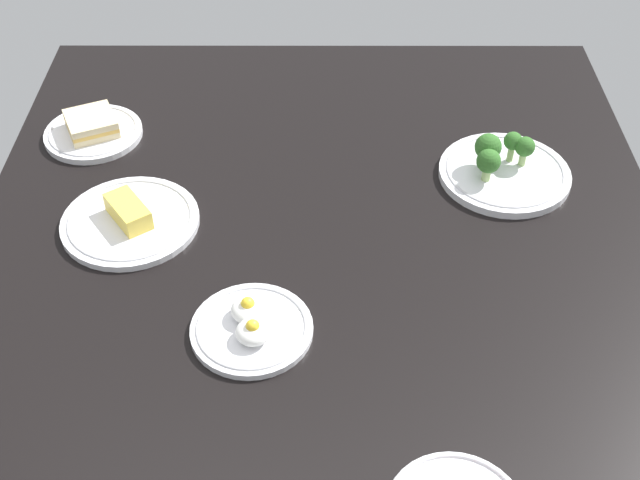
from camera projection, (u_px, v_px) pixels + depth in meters
dining_table at (320, 258)px, 132.18cm from camera, size 128.28×112.57×4.00cm
plate_broccoli at (502, 168)px, 143.32cm from camera, size 22.76×22.76×7.87cm
plate_sandwich at (92, 130)px, 152.55cm from camera, size 17.91×17.91×4.37cm
plate_cheese at (129, 220)px, 134.55cm from camera, size 22.45×22.45×4.46cm
plate_eggs at (250, 326)px, 117.36cm from camera, size 17.55×17.55×4.67cm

